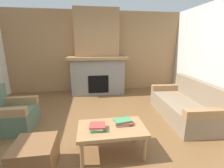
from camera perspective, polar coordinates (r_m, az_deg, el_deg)
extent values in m
plane|color=brown|center=(3.10, -2.08, -17.46)|extent=(9.00, 9.00, 0.00)
cube|color=#997047|center=(5.63, -5.62, 11.47)|extent=(6.00, 0.12, 2.70)
cube|color=gray|center=(5.32, -5.20, 2.89)|extent=(1.70, 0.70, 1.15)
cube|color=black|center=(5.04, -4.93, -0.03)|extent=(0.64, 0.08, 0.56)
cube|color=#997047|center=(5.18, -5.32, 9.45)|extent=(1.90, 0.82, 0.08)
cube|color=#997047|center=(5.32, -5.62, 17.93)|extent=(1.40, 0.50, 1.47)
cube|color=#847056|center=(3.93, 23.86, -8.29)|extent=(0.94, 1.85, 0.40)
cube|color=#847056|center=(3.98, 28.79, -2.14)|extent=(0.26, 1.81, 0.45)
cube|color=#997047|center=(4.54, 19.35, -1.22)|extent=(0.85, 0.21, 0.15)
cube|color=#997047|center=(3.20, 31.37, -9.08)|extent=(0.85, 0.21, 0.15)
cube|color=#4C604C|center=(3.71, -31.99, -10.72)|extent=(0.76, 0.76, 0.40)
cube|color=#997047|center=(3.35, -34.70, -8.58)|extent=(0.76, 0.14, 0.15)
cube|color=#997047|center=(3.87, -30.74, -5.13)|extent=(0.76, 0.14, 0.15)
cube|color=#997047|center=(2.44, -0.12, -15.84)|extent=(1.00, 0.60, 0.05)
cylinder|color=#997047|center=(2.35, -10.86, -23.83)|extent=(0.06, 0.06, 0.38)
cylinder|color=#997047|center=(2.46, 11.74, -21.91)|extent=(0.06, 0.06, 0.38)
cylinder|color=#997047|center=(2.75, -10.45, -17.64)|extent=(0.06, 0.06, 0.38)
cylinder|color=#997047|center=(2.84, 8.35, -16.36)|extent=(0.06, 0.06, 0.38)
cube|color=brown|center=(2.49, -26.06, -22.45)|extent=(0.52, 0.52, 0.40)
cube|color=#3D7F4C|center=(2.37, -5.13, -15.91)|extent=(0.23, 0.18, 0.03)
cube|color=beige|center=(2.35, -5.57, -15.37)|extent=(0.22, 0.18, 0.03)
cube|color=#B23833|center=(2.35, -5.31, -14.64)|extent=(0.24, 0.21, 0.02)
cube|color=beige|center=(2.51, 3.45, -14.06)|extent=(0.22, 0.18, 0.03)
cube|color=#B23833|center=(2.51, 3.89, -13.41)|extent=(0.26, 0.22, 0.02)
cube|color=#3D7F4C|center=(2.49, 3.86, -13.02)|extent=(0.29, 0.21, 0.03)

